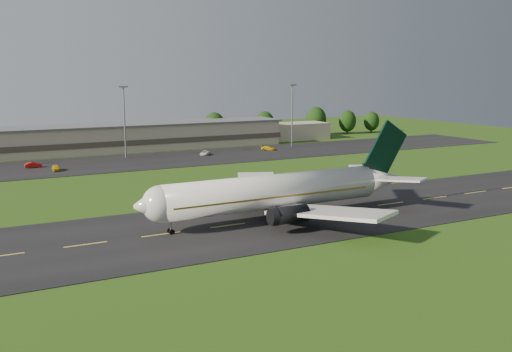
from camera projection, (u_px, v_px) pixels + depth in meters
name	position (u px, v px, depth m)	size (l,w,h in m)	color
ground	(228.00, 226.00, 89.95)	(360.00, 360.00, 0.00)	#254411
taxiway	(228.00, 226.00, 89.94)	(220.00, 30.00, 0.10)	black
apron	(115.00, 163.00, 152.75)	(260.00, 30.00, 0.10)	black
airliner	(277.00, 192.00, 93.15)	(51.24, 42.18, 15.57)	silver
terminal	(116.00, 138.00, 176.07)	(145.00, 16.00, 8.40)	tan
light_mast_centre	(124.00, 113.00, 159.76)	(2.40, 1.20, 20.35)	gray
light_mast_east	(292.00, 108.00, 184.81)	(2.40, 1.20, 20.35)	gray
tree_line	(193.00, 127.00, 197.72)	(195.00, 9.84, 11.06)	black
service_vehicle_a	(56.00, 168.00, 140.49)	(1.72, 4.27, 1.45)	gold
service_vehicle_b	(33.00, 165.00, 145.05)	(1.48, 4.23, 1.39)	#AA0F0B
service_vehicle_c	(205.00, 153.00, 167.35)	(2.13, 4.62, 1.29)	silver
service_vehicle_d	(268.00, 148.00, 177.98)	(1.85, 4.55, 1.32)	gold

